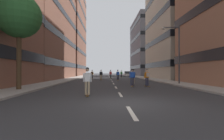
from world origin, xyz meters
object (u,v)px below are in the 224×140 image
Objects in this scene: skater_7 at (118,74)px; parked_car_near at (127,74)px; skater_3 at (87,80)px; skater_4 at (111,74)px; streetlamp_right at (176,48)px; skater_2 at (92,74)px; skater_6 at (121,73)px; street_tree_near at (19,17)px; skater_8 at (101,74)px; skater_1 at (147,76)px; skater_5 at (132,77)px; skater_0 at (133,76)px.

parked_car_near is at bearing 78.41° from skater_7.
skater_4 is (2.13, 25.82, 0.00)m from skater_3.
streetlamp_right is 3.65× the size of skater_3.
skater_3 is at bearing -86.13° from skater_2.
skater_4 is 6.02m from skater_6.
skater_2 and skater_6 have the same top height.
streetlamp_right is (14.77, 5.81, -1.65)m from street_tree_near.
streetlamp_right is 14.16m from skater_8.
skater_7 is (-2.06, 12.32, -0.03)m from skater_1.
streetlamp_right reaches higher than parked_car_near.
skater_6 is at bearing 62.46° from skater_4.
skater_3 and skater_8 have the same top height.
street_tree_near reaches higher than skater_2.
street_tree_near is 11.13m from skater_5.
skater_0 and skater_5 have the same top height.
skater_3 is (-5.24, -6.30, -0.03)m from skater_1.
skater_3 and skater_5 have the same top height.
skater_8 is (-2.88, 0.73, 0.03)m from skater_7.
street_tree_near is 4.16× the size of skater_2.
parked_car_near is 2.47× the size of skater_3.
skater_0 is 21.95m from skater_6.
street_tree_near reaches higher than skater_8.
skater_6 is at bearing -107.77° from parked_car_near.
skater_7 is (1.05, -7.19, 0.00)m from skater_4.
skater_2 is 1.00× the size of skater_3.
skater_7 is (-1.11, 9.41, -0.03)m from skater_0.
streetlamp_right is at bearing -5.46° from skater_0.
skater_3 is 1.00× the size of skater_5.
skater_4 is at bearing 74.18° from skater_8.
skater_2 is at bearing 123.31° from streetlamp_right.
street_tree_near is 4.16× the size of skater_4.
skater_4 is at bearing 99.04° from skater_1.
skater_0 is at bearing -68.52° from skater_8.
skater_0 is 1.00× the size of skater_7.
skater_1 and skater_6 have the same top height.
street_tree_near is at bearing -109.93° from parked_car_near.
skater_1 is 1.00× the size of skater_3.
skater_8 is (5.92, 16.41, -4.77)m from street_tree_near.
skater_5 is (5.48, -18.79, -0.03)m from skater_2.
skater_2 and skater_4 have the same top height.
streetlamp_right is 13.06m from skater_3.
skater_8 is at bearing -111.36° from skater_6.
skater_1 is 1.00× the size of skater_8.
skater_0 is 1.00× the size of skater_6.
streetlamp_right is at bearing -56.69° from skater_2.
street_tree_near is 4.16× the size of skater_7.
skater_2 is at bearing -172.29° from skater_4.
skater_8 reaches higher than parked_car_near.
skater_0 and skater_8 have the same top height.
skater_7 is at bearing 92.80° from skater_5.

